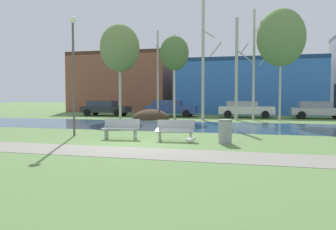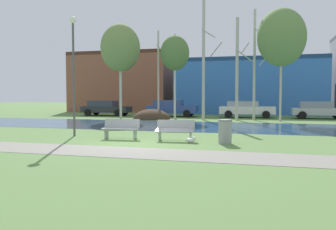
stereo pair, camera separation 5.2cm
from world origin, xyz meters
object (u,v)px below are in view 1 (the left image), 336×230
object	(u,v)px
bench_right	(175,130)
parked_wagon_fourth_silver	(317,110)
parked_hatch_third_white	(245,109)
bench_left	(121,128)
seagull	(191,140)
streetlamp	(73,57)
parked_van_nearest_dark	(105,108)
trash_bin	(225,131)
parked_sedan_second_blue	(171,108)

from	to	relation	value
bench_right	parked_wagon_fourth_silver	bearing A→B (deg)	64.88
parked_hatch_third_white	parked_wagon_fourth_silver	size ratio (longest dim) A/B	1.07
bench_left	seagull	size ratio (longest dim) A/B	3.48
seagull	streetlamp	distance (m)	6.87
bench_left	streetlamp	size ratio (longest dim) A/B	0.30
bench_left	parked_van_nearest_dark	xyz separation A→B (m)	(-8.37, 15.96, 0.27)
parked_van_nearest_dark	parked_hatch_third_white	bearing A→B (deg)	2.33
trash_bin	streetlamp	world-z (taller)	streetlamp
streetlamp	trash_bin	bearing A→B (deg)	-5.89
parked_wagon_fourth_silver	parked_van_nearest_dark	bearing A→B (deg)	-178.39
bench_right	streetlamp	bearing A→B (deg)	175.26
parked_wagon_fourth_silver	parked_sedan_second_blue	bearing A→B (deg)	-179.09
bench_right	streetlamp	size ratio (longest dim) A/B	0.30
trash_bin	parked_sedan_second_blue	world-z (taller)	parked_sedan_second_blue
trash_bin	parked_hatch_third_white	size ratio (longest dim) A/B	0.20
bench_right	trash_bin	size ratio (longest dim) A/B	1.73
seagull	streetlamp	size ratio (longest dim) A/B	0.08
trash_bin	parked_hatch_third_white	world-z (taller)	parked_hatch_third_white
bench_left	parked_sedan_second_blue	bearing A→B (deg)	97.21
parked_van_nearest_dark	parked_sedan_second_blue	bearing A→B (deg)	2.97
parked_van_nearest_dark	trash_bin	bearing A→B (deg)	-51.49
parked_sedan_second_blue	streetlamp	bearing A→B (deg)	-91.71
bench_left	parked_wagon_fourth_silver	size ratio (longest dim) A/B	0.38
bench_right	seagull	world-z (taller)	bench_right
parked_van_nearest_dark	parked_hatch_third_white	distance (m)	12.86
streetlamp	seagull	bearing A→B (deg)	-9.88
parked_van_nearest_dark	streetlamp	bearing A→B (deg)	-69.42
bench_right	parked_wagon_fourth_silver	distance (m)	18.21
parked_hatch_third_white	seagull	bearing A→B (deg)	-94.10
seagull	trash_bin	bearing A→B (deg)	11.64
trash_bin	parked_hatch_third_white	xyz separation A→B (m)	(-0.11, 16.81, 0.26)
parked_wagon_fourth_silver	seagull	bearing A→B (deg)	-112.12
parked_van_nearest_dark	parked_wagon_fourth_silver	bearing A→B (deg)	1.61
bench_left	bench_right	xyz separation A→B (m)	(2.46, 0.00, 0.00)
trash_bin	parked_sedan_second_blue	size ratio (longest dim) A/B	0.21
seagull	parked_hatch_third_white	distance (m)	17.13
streetlamp	parked_van_nearest_dark	world-z (taller)	streetlamp
bench_left	streetlamp	bearing A→B (deg)	170.71
seagull	parked_wagon_fourth_silver	bearing A→B (deg)	67.88
parked_wagon_fourth_silver	bench_right	bearing A→B (deg)	-115.12
bench_left	parked_sedan_second_blue	world-z (taller)	parked_sedan_second_blue
seagull	parked_sedan_second_blue	xyz separation A→B (m)	(-5.31, 16.89, 0.65)
seagull	streetlamp	world-z (taller)	streetlamp
bench_left	trash_bin	distance (m)	4.60
seagull	parked_sedan_second_blue	distance (m)	17.71
bench_left	bench_right	world-z (taller)	same
bench_left	parked_sedan_second_blue	distance (m)	16.42
parked_sedan_second_blue	parked_wagon_fourth_silver	distance (m)	12.26
bench_left	bench_right	size ratio (longest dim) A/B	1.00
seagull	parked_sedan_second_blue	size ratio (longest dim) A/B	0.10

